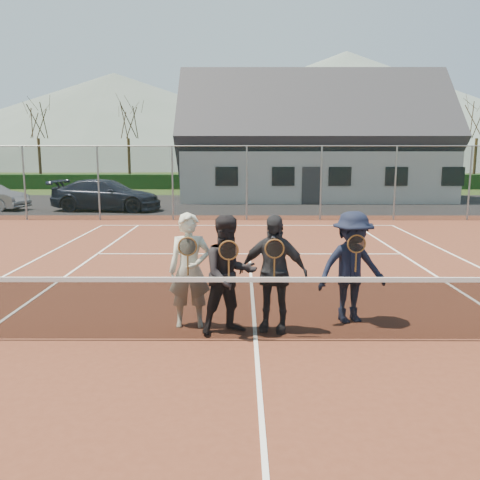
{
  "coord_description": "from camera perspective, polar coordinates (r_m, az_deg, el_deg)",
  "views": [
    {
      "loc": [
        -0.21,
        -7.08,
        2.73
      ],
      "look_at": [
        -0.23,
        1.5,
        1.25
      ],
      "focal_mm": 38.0,
      "sensor_mm": 36.0,
      "label": 1
    }
  ],
  "objects": [
    {
      "name": "car_c",
      "position": [
        24.99,
        -14.76,
        4.89
      ],
      "size": [
        5.37,
        2.73,
        1.49
      ],
      "primitive_type": "imported",
      "rotation": [
        0.0,
        0.0,
        1.44
      ],
      "color": "#181F30",
      "rests_on": "ground"
    },
    {
      "name": "hill_centre",
      "position": [
        104.39,
        11.7,
        14.11
      ],
      "size": [
        120.0,
        120.0,
        22.0
      ],
      "primitive_type": "cone",
      "color": "slate",
      "rests_on": "ground"
    },
    {
      "name": "tree_a",
      "position": [
        43.19,
        -21.87,
        13.15
      ],
      "size": [
        3.2,
        3.2,
        7.77
      ],
      "color": "#362113",
      "rests_on": "ground"
    },
    {
      "name": "hedge_row",
      "position": [
        39.14,
        0.49,
        6.57
      ],
      "size": [
        40.0,
        1.2,
        1.1
      ],
      "primitive_type": "cube",
      "color": "black",
      "rests_on": "ground"
    },
    {
      "name": "player_a",
      "position": [
        7.94,
        -5.66,
        -3.41
      ],
      "size": [
        0.69,
        0.52,
        1.8
      ],
      "color": "beige",
      "rests_on": "court_surface"
    },
    {
      "name": "ground",
      "position": [
        27.22,
        0.62,
        4.01
      ],
      "size": [
        220.0,
        220.0,
        0.0
      ],
      "primitive_type": "plane",
      "color": "#2B4318",
      "rests_on": "ground"
    },
    {
      "name": "hill_west",
      "position": [
        105.23,
        -13.8,
        12.9
      ],
      "size": [
        110.0,
        110.0,
        18.0
      ],
      "primitive_type": "cone",
      "color": "#506057",
      "rests_on": "ground"
    },
    {
      "name": "player_d",
      "position": [
        8.31,
        12.44,
        -3.01
      ],
      "size": [
        1.3,
        0.95,
        1.8
      ],
      "color": "black",
      "rests_on": "court_surface"
    },
    {
      "name": "tree_c",
      "position": [
        40.26,
        3.43,
        14.11
      ],
      "size": [
        3.2,
        3.2,
        7.77
      ],
      "color": "#331D12",
      "rests_on": "ground"
    },
    {
      "name": "tree_d",
      "position": [
        42.01,
        17.57,
        13.5
      ],
      "size": [
        3.2,
        3.2,
        7.77
      ],
      "color": "#3C2815",
      "rests_on": "ground"
    },
    {
      "name": "tarmac_carpark",
      "position": [
        27.48,
        -7.77,
        3.99
      ],
      "size": [
        40.0,
        12.0,
        0.01
      ],
      "primitive_type": "cube",
      "color": "black",
      "rests_on": "ground"
    },
    {
      "name": "player_b",
      "position": [
        7.61,
        -1.22,
        -3.95
      ],
      "size": [
        1.07,
        0.96,
        1.8
      ],
      "color": "black",
      "rests_on": "court_surface"
    },
    {
      "name": "tree_b",
      "position": [
        41.15,
        -12.53,
        13.81
      ],
      "size": [
        3.2,
        3.2,
        7.77
      ],
      "color": "#3A2615",
      "rests_on": "ground"
    },
    {
      "name": "player_c",
      "position": [
        7.75,
        3.74,
        -3.72
      ],
      "size": [
        1.13,
        0.69,
        1.8
      ],
      "color": "#25262B",
      "rests_on": "court_surface"
    },
    {
      "name": "court_surface",
      "position": [
        7.58,
        1.76,
        -11.22
      ],
      "size": [
        30.0,
        30.0,
        0.02
      ],
      "primitive_type": "cube",
      "color": "#562819",
      "rests_on": "ground"
    },
    {
      "name": "perimeter_fence",
      "position": [
        20.62,
        0.76,
        6.42
      ],
      "size": [
        30.07,
        0.07,
        3.02
      ],
      "color": "slate",
      "rests_on": "ground"
    },
    {
      "name": "tree_e",
      "position": [
        44.13,
        25.22,
        12.84
      ],
      "size": [
        3.2,
        3.2,
        7.77
      ],
      "color": "#3B2815",
      "rests_on": "ground"
    },
    {
      "name": "clubhouse",
      "position": [
        31.39,
        8.06,
        11.97
      ],
      "size": [
        15.6,
        8.2,
        7.7
      ],
      "color": "silver",
      "rests_on": "ground"
    },
    {
      "name": "court_markings",
      "position": [
        7.58,
        1.77,
        -11.12
      ],
      "size": [
        11.03,
        23.83,
        0.01
      ],
      "color": "white",
      "rests_on": "court_surface"
    },
    {
      "name": "tennis_net",
      "position": [
        7.41,
        1.79,
        -7.4
      ],
      "size": [
        11.68,
        0.08,
        1.1
      ],
      "color": "slate",
      "rests_on": "ground"
    }
  ]
}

